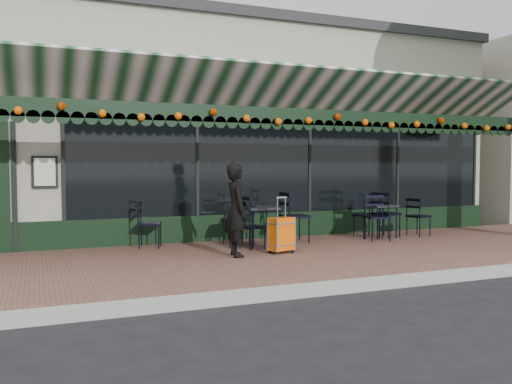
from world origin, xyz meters
name	(u,v)px	position (x,y,z in m)	size (l,w,h in m)	color
ground	(356,289)	(0.00, 0.00, 0.00)	(80.00, 80.00, 0.00)	black
sidewalk	(290,259)	(0.00, 2.00, 0.07)	(18.00, 4.00, 0.15)	brown
curb	(360,285)	(0.00, -0.08, 0.07)	(18.00, 0.16, 0.15)	#9E9E99
restaurant_building	(193,140)	(0.00, 7.84, 2.27)	(12.00, 9.60, 4.50)	#9E9B89
woman	(236,210)	(-0.88, 2.15, 0.90)	(0.55, 0.36, 1.50)	black
suitcase	(281,235)	(-0.08, 2.15, 0.46)	(0.46, 0.33, 0.93)	#F35F07
cafe_table_a	(381,208)	(2.59, 3.16, 0.74)	(0.54, 0.54, 0.66)	black
cafe_table_b	(260,211)	(-0.12, 3.01, 0.79)	(0.58, 0.58, 0.71)	black
chair_a_left	(367,216)	(2.31, 3.23, 0.60)	(0.45, 0.45, 0.89)	black
chair_a_right	(386,214)	(2.71, 3.13, 0.62)	(0.47, 0.47, 0.94)	black
chair_a_front	(378,218)	(2.28, 2.81, 0.60)	(0.45, 0.45, 0.89)	black
chair_a_extra	(419,217)	(3.46, 3.06, 0.55)	(0.40, 0.40, 0.80)	black
chair_b_left	(236,221)	(-0.48, 3.23, 0.60)	(0.45, 0.45, 0.91)	black
chair_b_right	(295,217)	(0.68, 3.19, 0.64)	(0.49, 0.49, 0.97)	black
chair_b_front	(252,227)	(-0.36, 2.76, 0.53)	(0.38, 0.38, 0.76)	black
chair_solo	(150,224)	(-1.98, 3.61, 0.57)	(0.42, 0.42, 0.83)	black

